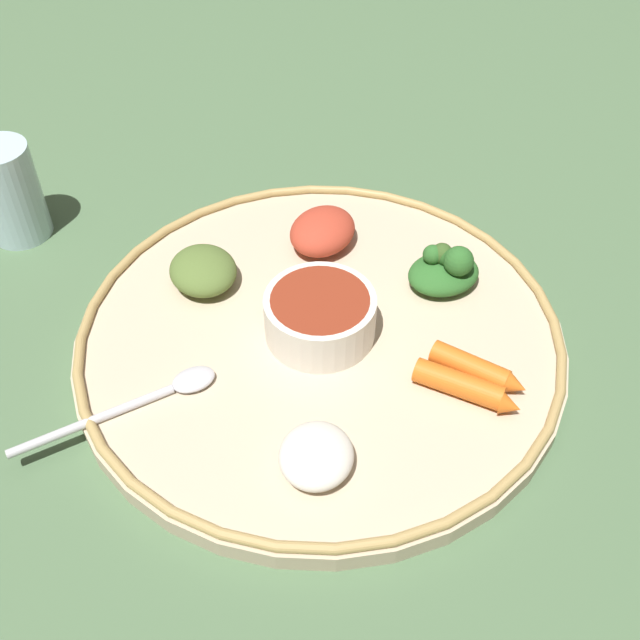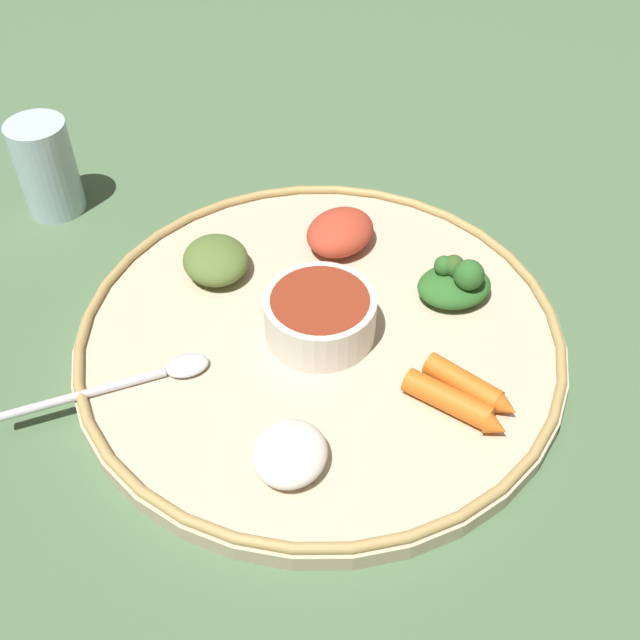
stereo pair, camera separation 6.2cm
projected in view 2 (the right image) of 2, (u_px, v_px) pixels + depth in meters
The scene contains 12 objects.
ground_plane at pixel (320, 346), 0.64m from camera, with size 2.40×2.40×0.00m, color #4C6B47.
platter at pixel (320, 340), 0.63m from camera, with size 0.40×0.40×0.02m, color #C6B293.
platter_rim at pixel (320, 330), 0.63m from camera, with size 0.40×0.40×0.01m, color tan.
center_bowl at pixel (320, 315), 0.61m from camera, with size 0.09×0.09×0.04m.
spoon at pixel (141, 378), 0.59m from camera, with size 0.14×0.09×0.01m.
greens_pile at pixel (456, 282), 0.64m from camera, with size 0.08×0.08×0.04m.
carrot_near_spoon at pixel (455, 403), 0.56m from camera, with size 0.03×0.08×0.02m.
carrot_outer at pixel (470, 386), 0.58m from camera, with size 0.02×0.08×0.02m.
mound_collards at pixel (216, 259), 0.67m from camera, with size 0.06×0.06×0.03m, color #567033.
mound_berbere_red at pixel (340, 232), 0.69m from camera, with size 0.07×0.06×0.03m, color #B73D28.
mound_rice_white at pixel (290, 454), 0.53m from camera, with size 0.06×0.05×0.02m, color silver.
drinking_glass at pixel (48, 173), 0.74m from camera, with size 0.06×0.06×0.10m.
Camera 2 is at (-0.34, -0.27, 0.47)m, focal length 43.00 mm.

